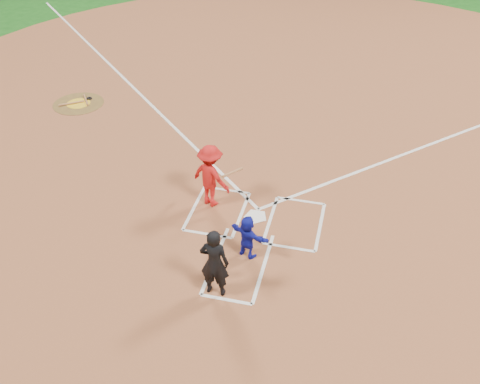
% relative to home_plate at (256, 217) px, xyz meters
% --- Properties ---
extents(ground, '(120.00, 120.00, 0.00)m').
position_rel_home_plate_xyz_m(ground, '(0.00, 0.00, -0.02)').
color(ground, '#134F14').
rests_on(ground, ground).
extents(home_plate_dirt, '(28.00, 28.00, 0.01)m').
position_rel_home_plate_xyz_m(home_plate_dirt, '(0.00, 6.00, -0.01)').
color(home_plate_dirt, brown).
rests_on(home_plate_dirt, ground).
extents(home_plate, '(0.60, 0.60, 0.02)m').
position_rel_home_plate_xyz_m(home_plate, '(0.00, 0.00, 0.00)').
color(home_plate, white).
rests_on(home_plate, home_plate_dirt).
extents(on_deck_circle, '(1.70, 1.70, 0.01)m').
position_rel_home_plate_xyz_m(on_deck_circle, '(-7.17, 4.53, -0.00)').
color(on_deck_circle, brown).
rests_on(on_deck_circle, home_plate_dirt).
extents(on_deck_logo, '(0.80, 0.80, 0.00)m').
position_rel_home_plate_xyz_m(on_deck_logo, '(-7.17, 4.53, 0.00)').
color(on_deck_logo, gold).
rests_on(on_deck_logo, on_deck_circle).
extents(on_deck_bat_a, '(0.54, 0.72, 0.06)m').
position_rel_home_plate_xyz_m(on_deck_bat_a, '(-7.02, 4.78, 0.03)').
color(on_deck_bat_a, '#A8693D').
rests_on(on_deck_bat_a, on_deck_circle).
extents(on_deck_bat_b, '(0.71, 0.56, 0.06)m').
position_rel_home_plate_xyz_m(on_deck_bat_b, '(-7.37, 4.43, 0.03)').
color(on_deck_bat_b, '#A5673C').
rests_on(on_deck_bat_b, on_deck_circle).
extents(bat_weight_donut, '(0.19, 0.19, 0.05)m').
position_rel_home_plate_xyz_m(bat_weight_donut, '(-6.97, 4.93, 0.03)').
color(bat_weight_donut, black).
rests_on(bat_weight_donut, on_deck_circle).
extents(catcher, '(1.04, 0.68, 1.07)m').
position_rel_home_plate_xyz_m(catcher, '(0.11, -1.38, 0.53)').
color(catcher, '#151BB1').
rests_on(catcher, home_plate_dirt).
extents(umpire, '(0.60, 0.40, 1.65)m').
position_rel_home_plate_xyz_m(umpire, '(-0.27, -2.63, 0.81)').
color(umpire, black).
rests_on(umpire, home_plate_dirt).
extents(chalk_markings, '(28.35, 17.32, 0.01)m').
position_rel_home_plate_xyz_m(chalk_markings, '(0.00, 5.29, -0.01)').
color(chalk_markings, white).
rests_on(chalk_markings, home_plate_dirt).
extents(batter_at_plate, '(1.39, 1.05, 1.67)m').
position_rel_home_plate_xyz_m(batter_at_plate, '(-1.21, 0.28, 0.83)').
color(batter_at_plate, red).
rests_on(batter_at_plate, home_plate_dirt).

